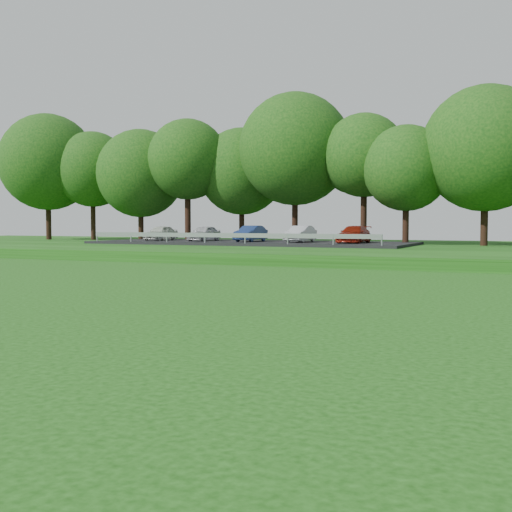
% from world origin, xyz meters
% --- Properties ---
extents(parking_lot, '(24.00, 9.00, 1.38)m').
position_xyz_m(parking_lot, '(-23.77, 32.80, 1.01)').
color(parking_lot, black).
rests_on(parking_lot, berm).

